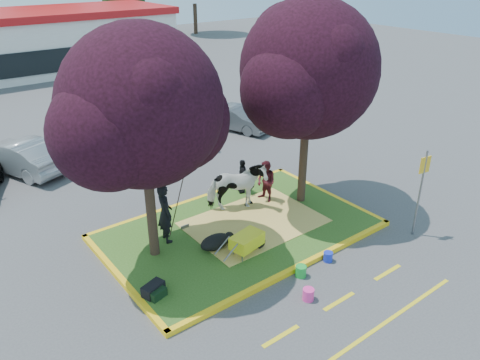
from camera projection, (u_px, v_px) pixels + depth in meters
ground at (239, 232)px, 14.95m from camera, size 90.00×90.00×0.00m
median_island at (239, 230)px, 14.92m from camera, size 8.00×5.00×0.15m
curb_near at (295, 269)px, 13.07m from camera, size 8.30×0.16×0.15m
curb_far at (196, 200)px, 16.77m from camera, size 8.30×0.16×0.15m
curb_left at (120, 278)px, 12.68m from camera, size 0.16×5.30×0.15m
curb_right at (328, 194)px, 17.16m from camera, size 0.16×5.30×0.15m
straw_bedding at (254, 222)px, 15.22m from camera, size 4.20×3.00×0.01m
tree_purple_left at (143, 114)px, 11.82m from camera, size 5.06×4.20×6.51m
tree_purple_right at (310, 76)px, 14.72m from camera, size 5.30×4.40×6.82m
fire_lane_stripe_a at (281, 336)px, 10.85m from camera, size 1.10×0.12×0.01m
fire_lane_stripe_b at (339, 301)px, 11.95m from camera, size 1.10×0.12×0.01m
fire_lane_stripe_c at (388, 272)px, 13.04m from camera, size 1.10×0.12×0.01m
fire_lane_long at (378, 328)px, 11.09m from camera, size 6.00×0.10×0.01m
retail_building at (35, 41)px, 35.12m from camera, size 20.40×8.40×4.40m
cow at (237, 187)px, 15.67m from camera, size 2.14×1.56×1.65m
calf at (215, 242)px, 13.78m from camera, size 1.12×0.88×0.43m
handler at (165, 213)px, 13.88m from camera, size 0.53×0.73×1.85m
visitor_a at (266, 182)px, 16.26m from camera, size 0.62×0.77×1.49m
visitor_b at (242, 176)px, 16.92m from camera, size 0.58×0.81×1.27m
wheelbarrow at (247, 241)px, 13.40m from camera, size 1.74×0.76×0.65m
gear_bag_dark at (153, 289)px, 11.93m from camera, size 0.66×0.48×0.30m
gear_bag_green at (157, 293)px, 11.82m from camera, size 0.50×0.38×0.24m
sign_post at (422, 183)px, 14.08m from camera, size 0.40×0.09×2.85m
bucket_green at (301, 271)px, 12.83m from camera, size 0.37×0.37×0.33m
bucket_pink at (308, 294)px, 11.95m from camera, size 0.39×0.39×0.32m
bucket_blue at (328, 257)px, 13.48m from camera, size 0.29×0.29×0.29m
car_silver at (20, 156)px, 18.85m from camera, size 2.96×4.48×1.40m
car_red at (111, 139)px, 20.59m from camera, size 3.65×5.41×1.38m
car_white at (178, 122)px, 22.64m from camera, size 3.44×5.32×1.43m
car_grey at (237, 118)px, 23.57m from camera, size 2.38×3.83×1.19m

